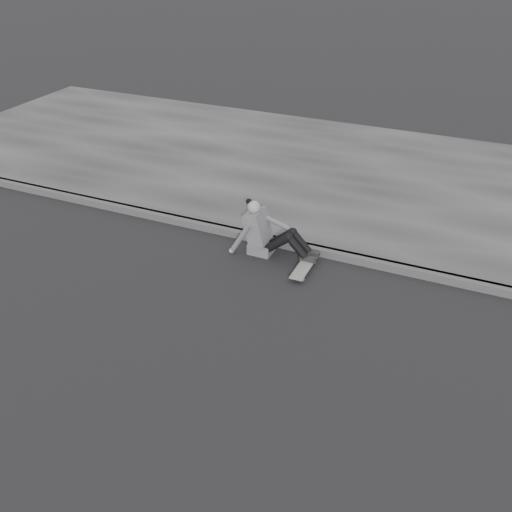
% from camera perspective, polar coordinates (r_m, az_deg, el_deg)
% --- Properties ---
extents(ground, '(80.00, 80.00, 0.00)m').
position_cam_1_polar(ground, '(6.67, 18.29, -14.57)').
color(ground, black).
rests_on(ground, ground).
extents(curb, '(24.00, 0.16, 0.12)m').
position_cam_1_polar(curb, '(8.68, 20.68, -2.60)').
color(curb, '#444444').
rests_on(curb, ground).
extents(sidewalk, '(24.00, 6.00, 0.12)m').
position_cam_1_polar(sidewalk, '(11.36, 22.21, 5.29)').
color(sidewalk, '#3A3A3A').
rests_on(sidewalk, ground).
extents(skateboard, '(0.20, 0.78, 0.09)m').
position_cam_1_polar(skateboard, '(8.50, 4.85, -1.08)').
color(skateboard, gray).
rests_on(skateboard, ground).
extents(seated_woman, '(1.38, 0.46, 0.88)m').
position_cam_1_polar(seated_woman, '(8.77, 0.95, 2.34)').
color(seated_woman, '#58585B').
rests_on(seated_woman, ground).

